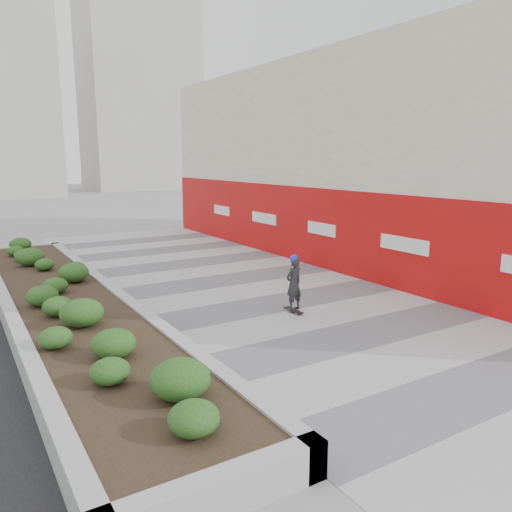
# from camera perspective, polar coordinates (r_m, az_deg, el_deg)

# --- Properties ---
(ground) EXTENTS (160.00, 160.00, 0.00)m
(ground) POSITION_cam_1_polar(r_m,az_deg,el_deg) (10.94, 17.83, -11.45)
(ground) COLOR gray
(ground) RESTS_ON ground
(walkway) EXTENTS (8.00, 36.00, 0.01)m
(walkway) POSITION_cam_1_polar(r_m,az_deg,el_deg) (12.94, 7.67, -7.44)
(walkway) COLOR #A8A8AD
(walkway) RESTS_ON ground
(building) EXTENTS (6.04, 24.08, 8.00)m
(building) POSITION_cam_1_polar(r_m,az_deg,el_deg) (21.38, 12.42, 10.54)
(building) COLOR beige
(building) RESTS_ON ground
(planter) EXTENTS (3.00, 18.00, 0.90)m
(planter) POSITION_cam_1_polar(r_m,az_deg,el_deg) (14.14, -21.09, -4.73)
(planter) COLOR #9E9EA0
(planter) RESTS_ON ground
(distant_bldg_north_r) EXTENTS (14.00, 10.00, 24.00)m
(distant_bldg_north_r) POSITION_cam_1_polar(r_m,az_deg,el_deg) (70.70, -13.18, 17.26)
(distant_bldg_north_r) COLOR #ADAAA3
(distant_bldg_north_r) RESTS_ON ground
(manhole_cover) EXTENTS (0.44, 0.44, 0.01)m
(manhole_cover) POSITION_cam_1_polar(r_m,az_deg,el_deg) (13.25, 9.36, -7.05)
(manhole_cover) COLOR #595654
(manhole_cover) RESTS_ON ground
(skateboarder) EXTENTS (0.58, 0.73, 1.60)m
(skateboarder) POSITION_cam_1_polar(r_m,az_deg,el_deg) (13.38, 4.35, -3.16)
(skateboarder) COLOR beige
(skateboarder) RESTS_ON ground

